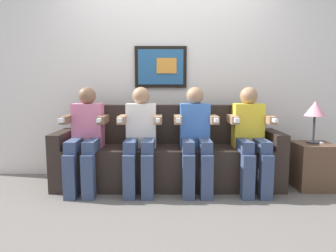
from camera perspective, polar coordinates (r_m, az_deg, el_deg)
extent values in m
plane|color=#66605B|center=(3.22, 0.00, -12.82)|extent=(6.36, 6.36, 0.00)
cube|color=silver|center=(3.78, 0.01, 10.28)|extent=(4.89, 0.05, 2.60)
cube|color=black|center=(3.75, -1.37, 11.07)|extent=(0.63, 0.03, 0.50)
cube|color=#26598C|center=(3.73, -1.38, 11.09)|extent=(0.55, 0.02, 0.42)
cube|color=orange|center=(3.72, -0.26, 11.32)|extent=(0.24, 0.02, 0.18)
cube|color=#2D231E|center=(3.42, 0.00, -7.60)|extent=(2.21, 0.58, 0.45)
cube|color=#2D231E|center=(3.55, 0.01, 0.36)|extent=(2.21, 0.14, 0.45)
cube|color=#2D231E|center=(3.60, -19.18, -5.87)|extent=(0.14, 0.58, 0.62)
cube|color=#2D231E|center=(3.60, 19.20, -5.88)|extent=(0.14, 0.58, 0.62)
cube|color=pink|center=(3.44, -14.84, 0.12)|extent=(0.32, 0.20, 0.48)
sphere|color=brown|center=(3.41, -15.02, 5.55)|extent=(0.19, 0.19, 0.19)
cube|color=#38476B|center=(3.30, -17.13, -3.43)|extent=(0.12, 0.40, 0.12)
cube|color=#38476B|center=(3.25, -14.09, -3.48)|extent=(0.12, 0.40, 0.12)
cube|color=#38476B|center=(3.18, -18.00, -9.15)|extent=(0.12, 0.12, 0.45)
cube|color=#38476B|center=(3.13, -14.82, -9.30)|extent=(0.12, 0.12, 0.45)
cube|color=brown|center=(3.37, -18.53, 1.21)|extent=(0.08, 0.28, 0.08)
cube|color=brown|center=(3.27, -12.20, 1.24)|extent=(0.08, 0.28, 0.08)
cube|color=white|center=(3.11, -12.82, 1.10)|extent=(0.04, 0.13, 0.04)
cube|color=white|center=(3.22, -19.44, 1.06)|extent=(0.04, 0.10, 0.04)
cube|color=white|center=(3.34, -5.05, 0.12)|extent=(0.32, 0.20, 0.48)
sphere|color=#9E7556|center=(3.31, -5.11, 5.72)|extent=(0.19, 0.19, 0.19)
cube|color=#38476B|center=(3.18, -6.95, -3.56)|extent=(0.12, 0.40, 0.12)
cube|color=#38476B|center=(3.16, -3.70, -3.58)|extent=(0.12, 0.40, 0.12)
cube|color=#38476B|center=(3.05, -7.32, -9.54)|extent=(0.12, 0.12, 0.45)
cube|color=#38476B|center=(3.04, -3.90, -9.60)|extent=(0.12, 0.12, 0.45)
cube|color=#9E7556|center=(3.23, -8.61, 1.26)|extent=(0.08, 0.28, 0.08)
cube|color=#9E7556|center=(3.20, -1.86, 1.27)|extent=(0.08, 0.28, 0.08)
cube|color=white|center=(3.04, -1.96, 1.13)|extent=(0.04, 0.13, 0.04)
cube|color=white|center=(3.07, -9.06, 1.11)|extent=(0.04, 0.10, 0.04)
cube|color=#3F72CC|center=(3.33, 5.05, 0.12)|extent=(0.32, 0.20, 0.48)
sphere|color=#9E7556|center=(3.31, 5.12, 5.72)|extent=(0.19, 0.19, 0.19)
cube|color=#38476B|center=(3.16, 3.70, -3.58)|extent=(0.12, 0.40, 0.12)
cube|color=#38476B|center=(3.18, 6.95, -3.57)|extent=(0.12, 0.40, 0.12)
cube|color=#38476B|center=(3.04, 3.89, -9.60)|extent=(0.12, 0.12, 0.45)
cube|color=#38476B|center=(3.05, 7.31, -9.55)|extent=(0.12, 0.12, 0.45)
cube|color=#9E7556|center=(3.19, 1.86, 1.27)|extent=(0.08, 0.28, 0.08)
cube|color=#9E7556|center=(3.23, 8.61, 1.25)|extent=(0.08, 0.28, 0.08)
cube|color=white|center=(3.07, 9.06, 1.11)|extent=(0.04, 0.13, 0.04)
cube|color=white|center=(3.03, 1.95, 1.13)|extent=(0.04, 0.10, 0.04)
cube|color=yellow|center=(3.44, 14.85, 0.12)|extent=(0.32, 0.20, 0.48)
sphere|color=#9E7556|center=(3.41, 15.03, 5.55)|extent=(0.19, 0.19, 0.19)
cube|color=#38476B|center=(3.25, 14.10, -3.49)|extent=(0.12, 0.40, 0.12)
cube|color=#38476B|center=(3.30, 17.14, -3.44)|extent=(0.12, 0.40, 0.12)
cube|color=#38476B|center=(3.13, 14.82, -9.31)|extent=(0.12, 0.12, 0.45)
cube|color=#38476B|center=(3.18, 18.00, -9.16)|extent=(0.12, 0.12, 0.45)
cube|color=#9E7556|center=(3.27, 12.21, 1.24)|extent=(0.08, 0.28, 0.08)
cube|color=#9E7556|center=(3.37, 18.54, 1.20)|extent=(0.08, 0.28, 0.08)
cube|color=white|center=(3.22, 19.44, 1.06)|extent=(0.04, 0.13, 0.04)
cube|color=white|center=(3.11, 12.82, 1.10)|extent=(0.04, 0.10, 0.04)
cube|color=brown|center=(3.71, 25.70, -6.77)|extent=(0.40, 0.40, 0.50)
cylinder|color=#333338|center=(3.66, 25.73, -2.80)|extent=(0.14, 0.14, 0.02)
cylinder|color=#333338|center=(3.64, 25.86, -0.47)|extent=(0.02, 0.02, 0.28)
cone|color=pink|center=(3.61, 26.06, 2.99)|extent=(0.22, 0.22, 0.16)
cube|color=white|center=(3.68, 26.65, -2.80)|extent=(0.04, 0.13, 0.02)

